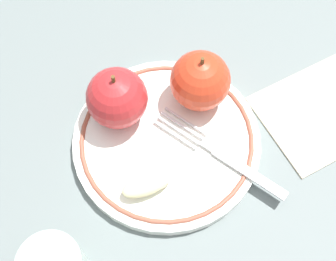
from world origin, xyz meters
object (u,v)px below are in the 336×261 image
plate (168,141)px  fork (224,156)px  apple_red_whole (200,81)px  apple_slice_front (147,183)px  apple_second_whole (117,98)px  napkin_folded (322,111)px

plate → fork: size_ratio=1.54×
apple_red_whole → plate: bearing=-137.1°
apple_slice_front → fork: bearing=-1.3°
apple_second_whole → apple_red_whole: bearing=0.1°
apple_second_whole → napkin_folded: 0.27m
apple_slice_front → apple_second_whole: bearing=87.1°
fork → apple_slice_front: bearing=58.8°
apple_red_whole → apple_slice_front: 0.14m
apple_slice_front → fork: apple_slice_front is taller
napkin_folded → apple_second_whole: bearing=168.9°
apple_red_whole → napkin_folded: size_ratio=0.54×
fork → apple_red_whole: bearing=-35.3°
plate → apple_red_whole: size_ratio=2.78×
fork → plate: bearing=15.5°
plate → apple_second_whole: size_ratio=2.78×
apple_red_whole → apple_slice_front: size_ratio=1.35×
fork → napkin_folded: 0.15m
apple_second_whole → napkin_folded: size_ratio=0.54×
fork → apple_second_whole: bearing=11.2°
napkin_folded → plate: bearing=179.3°
apple_red_whole → napkin_folded: (0.16, -0.05, -0.05)m
apple_red_whole → apple_second_whole: 0.10m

